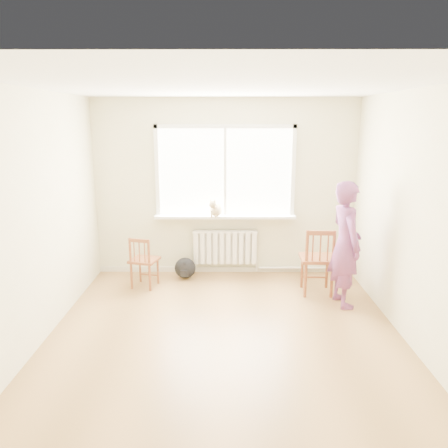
{
  "coord_description": "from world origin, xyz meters",
  "views": [
    {
      "loc": [
        0.01,
        -4.39,
        2.39
      ],
      "look_at": [
        -0.01,
        1.2,
        1.04
      ],
      "focal_mm": 35.0,
      "sensor_mm": 36.0,
      "label": 1
    }
  ],
  "objects_px": {
    "chair_left": "(143,262)",
    "person": "(346,244)",
    "chair_right": "(318,261)",
    "cat": "(216,209)",
    "backpack": "(185,268)"
  },
  "relations": [
    {
      "from": "chair_left",
      "to": "person",
      "type": "relative_size",
      "value": 0.46
    },
    {
      "from": "person",
      "to": "chair_right",
      "type": "bearing_deg",
      "value": 28.54
    },
    {
      "from": "chair_left",
      "to": "cat",
      "type": "height_order",
      "value": "cat"
    },
    {
      "from": "chair_right",
      "to": "person",
      "type": "distance_m",
      "value": 0.55
    },
    {
      "from": "cat",
      "to": "backpack",
      "type": "distance_m",
      "value": 1.03
    },
    {
      "from": "chair_left",
      "to": "person",
      "type": "distance_m",
      "value": 2.82
    },
    {
      "from": "chair_left",
      "to": "chair_right",
      "type": "xyz_separation_m",
      "value": [
        2.46,
        -0.23,
        0.09
      ]
    },
    {
      "from": "person",
      "to": "cat",
      "type": "relative_size",
      "value": 3.95
    },
    {
      "from": "chair_right",
      "to": "cat",
      "type": "distance_m",
      "value": 1.7
    },
    {
      "from": "cat",
      "to": "backpack",
      "type": "relative_size",
      "value": 1.29
    },
    {
      "from": "person",
      "to": "backpack",
      "type": "height_order",
      "value": "person"
    },
    {
      "from": "chair_right",
      "to": "backpack",
      "type": "relative_size",
      "value": 2.93
    },
    {
      "from": "person",
      "to": "backpack",
      "type": "relative_size",
      "value": 5.08
    },
    {
      "from": "chair_left",
      "to": "backpack",
      "type": "height_order",
      "value": "chair_left"
    },
    {
      "from": "cat",
      "to": "backpack",
      "type": "bearing_deg",
      "value": -147.83
    }
  ]
}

